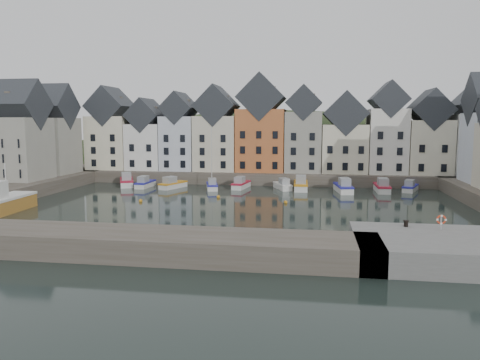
% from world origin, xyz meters
% --- Properties ---
extents(ground, '(260.00, 260.00, 0.00)m').
position_xyz_m(ground, '(0.00, 0.00, 0.00)').
color(ground, black).
rests_on(ground, ground).
extents(far_quay, '(90.00, 16.00, 2.00)m').
position_xyz_m(far_quay, '(0.00, 30.00, 1.00)').
color(far_quay, '#494338').
rests_on(far_quay, ground).
extents(near_quay, '(18.00, 10.00, 2.00)m').
position_xyz_m(near_quay, '(22.00, -20.00, 1.00)').
color(near_quay, '#60605E').
rests_on(near_quay, ground).
extents(near_wall, '(50.00, 6.00, 2.00)m').
position_xyz_m(near_wall, '(-10.00, -22.00, 1.00)').
color(near_wall, '#494338').
rests_on(near_wall, ground).
extents(hillside, '(153.60, 70.40, 64.00)m').
position_xyz_m(hillside, '(0.02, 56.00, -17.96)').
color(hillside, '#20351A').
rests_on(hillside, ground).
extents(far_terrace, '(72.37, 8.16, 17.78)m').
position_xyz_m(far_terrace, '(3.21, 28.00, 8.88)').
color(far_terrace, beige).
rests_on(far_terrace, far_quay).
extents(left_terrace, '(7.65, 17.00, 15.69)m').
position_xyz_m(left_terrace, '(-36.00, 13.50, 8.88)').
color(left_terrace, gray).
rests_on(left_terrace, left_quay).
extents(mooring_buoys, '(20.50, 5.50, 0.50)m').
position_xyz_m(mooring_buoys, '(-4.00, 5.33, 0.15)').
color(mooring_buoys, orange).
rests_on(mooring_buoys, ground).
extents(boat_a, '(4.71, 7.19, 2.65)m').
position_xyz_m(boat_a, '(-22.32, 18.17, 0.79)').
color(boat_a, silver).
rests_on(boat_a, ground).
extents(boat_b, '(1.91, 5.77, 2.20)m').
position_xyz_m(boat_b, '(-18.56, 17.03, 0.66)').
color(boat_b, silver).
rests_on(boat_b, ground).
extents(boat_c, '(3.73, 6.12, 2.25)m').
position_xyz_m(boat_c, '(-13.59, 16.60, 0.67)').
color(boat_c, silver).
rests_on(boat_c, ground).
extents(boat_d, '(3.03, 5.69, 10.40)m').
position_xyz_m(boat_d, '(-6.78, 16.46, 0.68)').
color(boat_d, silver).
rests_on(boat_d, ground).
extents(boat_e, '(2.61, 6.06, 2.25)m').
position_xyz_m(boat_e, '(-2.27, 18.48, 0.67)').
color(boat_e, silver).
rests_on(boat_e, ground).
extents(boat_f, '(3.61, 5.76, 2.12)m').
position_xyz_m(boat_f, '(4.75, 18.34, 0.63)').
color(boat_f, silver).
rests_on(boat_f, ground).
extents(boat_g, '(2.39, 7.08, 2.70)m').
position_xyz_m(boat_g, '(7.69, 18.24, 0.80)').
color(boat_g, silver).
rests_on(boat_g, ground).
extents(boat_h, '(2.96, 6.96, 2.59)m').
position_xyz_m(boat_h, '(14.43, 16.66, 0.77)').
color(boat_h, silver).
rests_on(boat_h, ground).
extents(boat_i, '(2.05, 6.53, 2.51)m').
position_xyz_m(boat_i, '(20.51, 17.94, 0.75)').
color(boat_i, silver).
rests_on(boat_i, ground).
extents(boat_j, '(3.55, 5.76, 2.12)m').
position_xyz_m(boat_j, '(25.04, 19.20, 0.63)').
color(boat_j, silver).
rests_on(boat_j, ground).
extents(mooring_bollard, '(0.48, 0.48, 0.56)m').
position_xyz_m(mooring_bollard, '(17.70, -16.50, 2.31)').
color(mooring_bollard, black).
rests_on(mooring_bollard, near_quay).
extents(life_ring_post, '(0.80, 0.17, 1.30)m').
position_xyz_m(life_ring_post, '(20.37, -17.38, 2.86)').
color(life_ring_post, gray).
rests_on(life_ring_post, near_quay).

